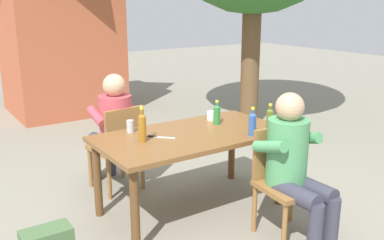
{
  "coord_description": "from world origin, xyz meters",
  "views": [
    {
      "loc": [
        -2.0,
        -2.98,
        1.84
      ],
      "look_at": [
        0.0,
        0.0,
        0.85
      ],
      "focal_mm": 40.3,
      "sensor_mm": 36.0,
      "label": 1
    }
  ],
  "objects_px": {
    "brick_kiosk": "(59,22)",
    "person_in_plaid_shirt": "(113,125)",
    "bottle_amber": "(142,127)",
    "cup_white": "(211,116)",
    "table_knife": "(159,137)",
    "dining_table": "(192,143)",
    "bottle_olive": "(270,118)",
    "chair_far_left": "(119,144)",
    "cup_steel": "(130,126)",
    "chair_near_right": "(283,177)",
    "bottle_green": "(217,114)",
    "person_in_white_shirt": "(294,161)",
    "bottle_blue": "(252,123)"
  },
  "relations": [
    {
      "from": "brick_kiosk",
      "to": "person_in_plaid_shirt",
      "type": "bearing_deg",
      "value": -100.0
    },
    {
      "from": "bottle_amber",
      "to": "cup_white",
      "type": "bearing_deg",
      "value": 14.7
    },
    {
      "from": "table_knife",
      "to": "dining_table",
      "type": "bearing_deg",
      "value": -10.41
    },
    {
      "from": "bottle_olive",
      "to": "table_knife",
      "type": "relative_size",
      "value": 1.25
    },
    {
      "from": "chair_far_left",
      "to": "bottle_olive",
      "type": "relative_size",
      "value": 3.72
    },
    {
      "from": "cup_steel",
      "to": "table_knife",
      "type": "relative_size",
      "value": 0.59
    },
    {
      "from": "chair_near_right",
      "to": "bottle_amber",
      "type": "bearing_deg",
      "value": 137.61
    },
    {
      "from": "bottle_green",
      "to": "cup_steel",
      "type": "xyz_separation_m",
      "value": [
        -0.79,
        0.21,
        -0.04
      ]
    },
    {
      "from": "table_knife",
      "to": "brick_kiosk",
      "type": "xyz_separation_m",
      "value": [
        0.54,
        4.28,
        0.78
      ]
    },
    {
      "from": "person_in_white_shirt",
      "to": "table_knife",
      "type": "height_order",
      "value": "person_in_white_shirt"
    },
    {
      "from": "bottle_green",
      "to": "bottle_olive",
      "type": "relative_size",
      "value": 0.97
    },
    {
      "from": "bottle_amber",
      "to": "bottle_olive",
      "type": "relative_size",
      "value": 1.27
    },
    {
      "from": "bottle_green",
      "to": "cup_white",
      "type": "bearing_deg",
      "value": 75.51
    },
    {
      "from": "person_in_plaid_shirt",
      "to": "dining_table",
      "type": "bearing_deg",
      "value": -66.31
    },
    {
      "from": "cup_steel",
      "to": "brick_kiosk",
      "type": "distance_m",
      "value": 4.13
    },
    {
      "from": "chair_near_right",
      "to": "bottle_green",
      "type": "height_order",
      "value": "bottle_green"
    },
    {
      "from": "bottle_blue",
      "to": "table_knife",
      "type": "xyz_separation_m",
      "value": [
        -0.69,
        0.39,
        -0.1
      ]
    },
    {
      "from": "cup_white",
      "to": "bottle_green",
      "type": "bearing_deg",
      "value": -104.49
    },
    {
      "from": "chair_far_left",
      "to": "bottle_blue",
      "type": "bearing_deg",
      "value": -54.84
    },
    {
      "from": "bottle_green",
      "to": "cup_white",
      "type": "height_order",
      "value": "bottle_green"
    },
    {
      "from": "bottle_blue",
      "to": "brick_kiosk",
      "type": "relative_size",
      "value": 0.09
    },
    {
      "from": "cup_white",
      "to": "brick_kiosk",
      "type": "distance_m",
      "value": 4.15
    },
    {
      "from": "cup_white",
      "to": "brick_kiosk",
      "type": "height_order",
      "value": "brick_kiosk"
    },
    {
      "from": "person_in_plaid_shirt",
      "to": "bottle_blue",
      "type": "distance_m",
      "value": 1.43
    },
    {
      "from": "bottle_olive",
      "to": "dining_table",
      "type": "bearing_deg",
      "value": 156.96
    },
    {
      "from": "chair_near_right",
      "to": "bottle_olive",
      "type": "bearing_deg",
      "value": 59.46
    },
    {
      "from": "brick_kiosk",
      "to": "bottle_olive",
      "type": "bearing_deg",
      "value": -84.88
    },
    {
      "from": "bottle_amber",
      "to": "bottle_green",
      "type": "relative_size",
      "value": 1.31
    },
    {
      "from": "chair_near_right",
      "to": "person_in_plaid_shirt",
      "type": "distance_m",
      "value": 1.77
    },
    {
      "from": "bottle_green",
      "to": "table_knife",
      "type": "relative_size",
      "value": 1.21
    },
    {
      "from": "chair_near_right",
      "to": "table_knife",
      "type": "distance_m",
      "value": 1.08
    },
    {
      "from": "person_in_plaid_shirt",
      "to": "table_knife",
      "type": "distance_m",
      "value": 0.8
    },
    {
      "from": "bottle_blue",
      "to": "table_knife",
      "type": "distance_m",
      "value": 0.8
    },
    {
      "from": "chair_near_right",
      "to": "bottle_amber",
      "type": "relative_size",
      "value": 2.93
    },
    {
      "from": "chair_near_right",
      "to": "cup_white",
      "type": "height_order",
      "value": "chair_near_right"
    },
    {
      "from": "person_in_plaid_shirt",
      "to": "bottle_green",
      "type": "bearing_deg",
      "value": -45.17
    },
    {
      "from": "bottle_blue",
      "to": "bottle_green",
      "type": "distance_m",
      "value": 0.45
    },
    {
      "from": "cup_white",
      "to": "brick_kiosk",
      "type": "bearing_deg",
      "value": 92.14
    },
    {
      "from": "person_in_plaid_shirt",
      "to": "cup_steel",
      "type": "bearing_deg",
      "value": -96.65
    },
    {
      "from": "cup_steel",
      "to": "brick_kiosk",
      "type": "height_order",
      "value": "brick_kiosk"
    },
    {
      "from": "brick_kiosk",
      "to": "bottle_amber",
      "type": "bearing_deg",
      "value": -99.34
    },
    {
      "from": "bottle_blue",
      "to": "bottle_green",
      "type": "height_order",
      "value": "bottle_blue"
    },
    {
      "from": "person_in_plaid_shirt",
      "to": "cup_white",
      "type": "relative_size",
      "value": 13.64
    },
    {
      "from": "person_in_white_shirt",
      "to": "bottle_green",
      "type": "xyz_separation_m",
      "value": [
        -0.02,
        0.97,
        0.17
      ]
    },
    {
      "from": "chair_near_right",
      "to": "chair_far_left",
      "type": "xyz_separation_m",
      "value": [
        -0.75,
        1.48,
        0.0
      ]
    },
    {
      "from": "person_in_plaid_shirt",
      "to": "brick_kiosk",
      "type": "bearing_deg",
      "value": 80.0
    },
    {
      "from": "dining_table",
      "to": "bottle_blue",
      "type": "height_order",
      "value": "bottle_blue"
    },
    {
      "from": "chair_near_right",
      "to": "chair_far_left",
      "type": "height_order",
      "value": "same"
    },
    {
      "from": "chair_near_right",
      "to": "brick_kiosk",
      "type": "xyz_separation_m",
      "value": [
        -0.14,
        5.08,
        1.03
      ]
    },
    {
      "from": "person_in_white_shirt",
      "to": "table_knife",
      "type": "bearing_deg",
      "value": 126.56
    }
  ]
}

